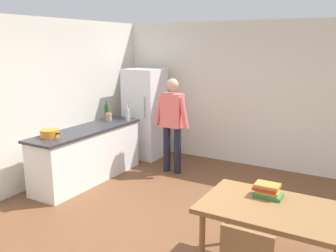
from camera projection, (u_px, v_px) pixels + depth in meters
The scene contains 13 objects.
ground_plane at pixel (166, 228), 4.60m from camera, with size 14.00×14.00×0.00m, color brown.
wall_back at pixel (246, 94), 6.83m from camera, with size 6.40×0.12×2.70m, color silver.
wall_left at pixel (31, 104), 5.74m from camera, with size 0.12×5.60×2.70m, color silver.
kitchen_counter at pixel (88, 154), 6.15m from camera, with size 0.64×2.20×0.90m.
refrigerator at pixel (145, 114), 7.35m from camera, with size 0.70×0.67×1.80m.
person at pixel (172, 119), 6.40m from camera, with size 0.70×0.22×1.70m.
dining_table at pixel (274, 214), 3.51m from camera, with size 1.40×0.90×0.75m.
cooking_pot at pixel (50, 133), 5.48m from camera, with size 0.40×0.28×0.12m.
utensil_jar at pixel (109, 116), 6.67m from camera, with size 0.11×0.11×0.32m.
bottle_water_clear at pixel (128, 114), 6.64m from camera, with size 0.07×0.07×0.30m.
bottle_wine_green at pixel (107, 111), 6.79m from camera, with size 0.08×0.08×0.34m.
bottle_vinegar_tall at pixel (129, 112), 6.76m from camera, with size 0.06×0.06×0.32m.
book_stack at pixel (267, 191), 3.71m from camera, with size 0.29×0.18×0.14m.
Camera 1 is at (2.13, -3.62, 2.29)m, focal length 38.76 mm.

